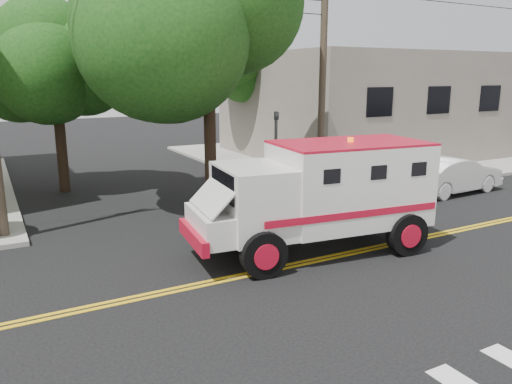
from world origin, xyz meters
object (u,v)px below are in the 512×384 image
armored_truck (321,191)px  pedestrian_a (327,171)px  pedestrian_b (314,164)px  parked_sedan (453,175)px

armored_truck → pedestrian_a: size_ratio=3.72×
pedestrian_a → pedestrian_b: size_ratio=1.04×
parked_sedan → pedestrian_b: bearing=48.5°
pedestrian_a → pedestrian_b: pedestrian_a is taller
parked_sedan → pedestrian_a: pedestrian_a is taller
armored_truck → pedestrian_a: armored_truck is taller
parked_sedan → pedestrian_a: (-5.24, 1.87, 0.32)m
parked_sedan → pedestrian_a: bearing=67.6°
armored_truck → pedestrian_b: bearing=62.9°
armored_truck → pedestrian_a: 6.43m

